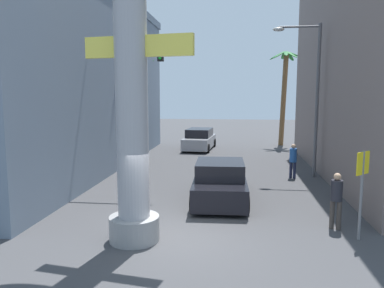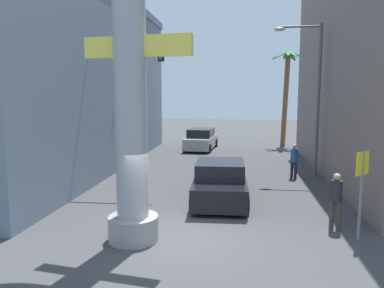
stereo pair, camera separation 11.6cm
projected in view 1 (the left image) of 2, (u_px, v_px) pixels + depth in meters
name	position (u px, v px, depth m)	size (l,w,h in m)	color
ground_plane	(206.00, 169.00, 20.60)	(84.02, 84.02, 0.00)	#424244
building_left	(45.00, 80.00, 20.81)	(8.82, 21.40, 9.77)	slate
neon_sign_pole	(131.00, 70.00, 9.94)	(3.37, 1.41, 10.65)	#9E9EA3
street_lamp	(311.00, 87.00, 18.19)	(2.31, 0.28, 7.45)	#59595E
crossing_sign	(362.00, 182.00, 10.40)	(0.47, 0.47, 2.55)	slate
traffic_light_mast	(102.00, 87.00, 16.08)	(4.70, 0.32, 6.36)	#333333
car_lead	(220.00, 181.00, 14.65)	(2.22, 5.18, 1.56)	black
car_far	(199.00, 140.00, 27.96)	(2.28, 4.64, 1.56)	black
palm_tree_far_right	(284.00, 88.00, 29.64)	(2.57, 2.61, 7.52)	brown
palm_tree_far_left	(138.00, 90.00, 28.68)	(2.85, 3.00, 7.40)	brown
palm_tree_mid_left	(109.00, 88.00, 20.59)	(2.61, 2.65, 7.20)	brown
pedestrian_far_left	(138.00, 141.00, 24.90)	(0.39, 0.39, 1.72)	#1E233F
pedestrian_by_sign	(336.00, 196.00, 11.30)	(0.44, 0.44, 1.75)	#3F3833
pedestrian_mid_right	(293.00, 158.00, 18.28)	(0.48, 0.48, 1.69)	#1E233F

